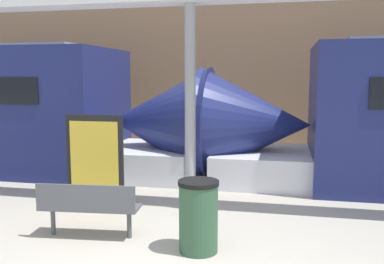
{
  "coord_description": "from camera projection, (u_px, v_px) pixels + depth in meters",
  "views": [
    {
      "loc": [
        1.53,
        -4.66,
        2.4
      ],
      "look_at": [
        -0.12,
        2.9,
        1.4
      ],
      "focal_mm": 40.0,
      "sensor_mm": 36.0,
      "label": 1
    }
  ],
  "objects": [
    {
      "name": "station_wall",
      "position": [
        237.0,
        74.0,
        13.62
      ],
      "size": [
        56.0,
        0.2,
        5.0
      ],
      "primitive_type": "cube",
      "color": "#937051",
      "rests_on": "ground_plane"
    },
    {
      "name": "bench_near",
      "position": [
        88.0,
        205.0,
        6.34
      ],
      "size": [
        1.53,
        0.58,
        0.85
      ],
      "rotation": [
        0.0,
        0.0,
        0.1
      ],
      "color": "#4C4F54",
      "rests_on": "ground_plane"
    },
    {
      "name": "trash_bin",
      "position": [
        198.0,
        216.0,
        5.86
      ],
      "size": [
        0.56,
        0.56,
        1.0
      ],
      "color": "#2D5138",
      "rests_on": "ground_plane"
    },
    {
      "name": "poster_board",
      "position": [
        95.0,
        161.0,
        7.85
      ],
      "size": [
        1.1,
        0.07,
        1.72
      ],
      "color": "black",
      "rests_on": "ground_plane"
    },
    {
      "name": "support_column_near",
      "position": [
        190.0,
        109.0,
        7.63
      ],
      "size": [
        0.2,
        0.2,
        3.67
      ],
      "primitive_type": "cylinder",
      "color": "gray",
      "rests_on": "ground_plane"
    }
  ]
}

